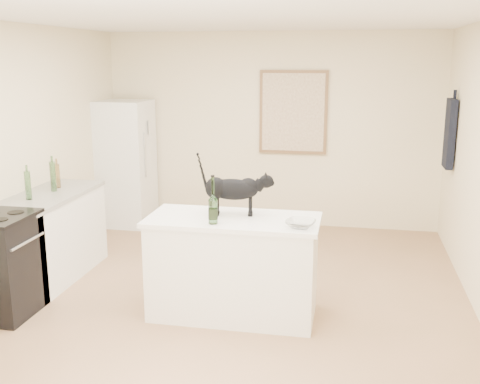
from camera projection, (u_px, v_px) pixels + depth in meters
name	position (u px, v px, depth m)	size (l,w,h in m)	color
floor	(227.00, 303.00, 5.35)	(5.50, 5.50, 0.00)	#A27756
ceiling	(226.00, 15.00, 4.76)	(5.50, 5.50, 0.00)	white
wall_back	(271.00, 130.00, 7.68)	(4.50, 4.50, 0.00)	beige
wall_front	(87.00, 286.00, 2.43)	(4.50, 4.50, 0.00)	beige
island_base	(233.00, 269.00, 5.04)	(1.44, 0.67, 0.86)	white
island_top	(233.00, 220.00, 4.94)	(1.50, 0.70, 0.04)	white
left_cabinets	(51.00, 238.00, 5.91)	(0.60, 1.40, 0.86)	white
left_countertop	(47.00, 196.00, 5.81)	(0.62, 1.44, 0.04)	gray
fridge	(125.00, 163.00, 7.77)	(0.68, 0.68, 1.70)	white
artwork_frame	(293.00, 112.00, 7.54)	(0.90, 0.03, 1.10)	brown
artwork_canvas	(293.00, 113.00, 7.52)	(0.82, 0.00, 1.02)	beige
hanging_garment	(450.00, 134.00, 6.57)	(0.08, 0.34, 0.80)	black
black_cat	(233.00, 192.00, 4.98)	(0.59, 0.18, 0.41)	black
wine_bottle	(213.00, 203.00, 4.72)	(0.08, 0.08, 0.36)	#2A5E25
glass_bowl	(300.00, 224.00, 4.64)	(0.24, 0.24, 0.06)	white
fridge_paper	(149.00, 127.00, 7.63)	(0.01, 0.15, 0.19)	white
counter_bottle_cluster	(46.00, 179.00, 5.81)	(0.12, 0.59, 0.31)	#1B531F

